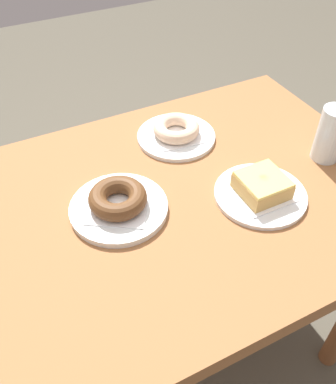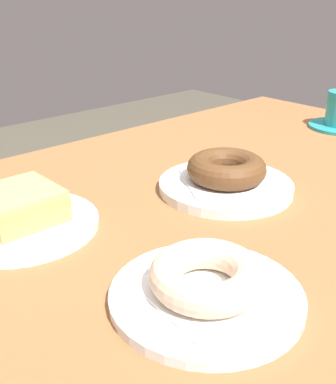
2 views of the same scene
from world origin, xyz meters
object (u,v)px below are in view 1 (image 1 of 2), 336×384
Objects in this scene: donut_chocolate_ring at (118,198)px; plate_sugar_ring at (176,136)px; plate_glazed_square at (260,195)px; donut_sugar_ring at (176,128)px; water_glass at (331,134)px; plate_chocolate_ring at (119,208)px; donut_glazed_square at (262,185)px.

plate_sugar_ring is at bearing -142.60° from donut_chocolate_ring.
plate_glazed_square is 0.32m from donut_chocolate_ring.
donut_sugar_ring reaches higher than plate_glazed_square.
donut_sugar_ring is 0.88× the size of water_glass.
plate_sugar_ring is 1.49× the size of water_glass.
plate_chocolate_ring is 1.77× the size of donut_sugar_ring.
water_glass reaches higher than donut_glazed_square.
water_glass is at bearing 173.81° from plate_chocolate_ring.
donut_glazed_square is at bearing 161.27° from plate_chocolate_ring.
donut_glazed_square reaches higher than plate_glazed_square.
plate_glazed_square and plate_sugar_ring have the same top height.
donut_sugar_ring is at bearing -76.44° from donut_glazed_square.
donut_chocolate_ring is 0.91× the size of water_glass.
donut_sugar_ring is at bearing -142.60° from plate_chocolate_ring.
water_glass is (-0.52, 0.06, 0.06)m from plate_chocolate_ring.
donut_chocolate_ring is (0.00, 0.00, 0.03)m from plate_chocolate_ring.
donut_sugar_ring is at bearing -76.44° from plate_glazed_square.
plate_chocolate_ring is 1.70× the size of donut_chocolate_ring.
donut_sugar_ring is (0.07, -0.28, 0.03)m from plate_glazed_square.
water_glass is (-0.29, 0.23, 0.06)m from plate_sugar_ring.
water_glass is at bearing -168.75° from plate_glazed_square.
plate_chocolate_ring is 0.03m from donut_chocolate_ring.
donut_glazed_square reaches higher than plate_sugar_ring.
donut_glazed_square is at bearing 103.56° from donut_sugar_ring.
water_glass reaches higher than plate_chocolate_ring.
water_glass is at bearing -168.75° from donut_glazed_square.
donut_chocolate_ring reaches higher than plate_sugar_ring.
water_glass reaches higher than plate_glazed_square.
plate_sugar_ring is (0.07, -0.28, 0.00)m from plate_glazed_square.
donut_chocolate_ring is 0.29m from plate_sugar_ring.
donut_glazed_square reaches higher than donut_sugar_ring.
water_glass is (-0.52, 0.06, 0.03)m from donut_chocolate_ring.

